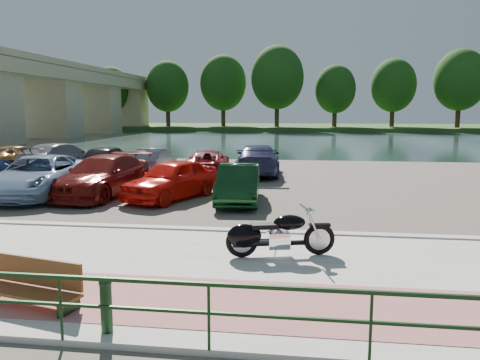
% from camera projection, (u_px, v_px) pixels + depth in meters
% --- Properties ---
extents(ground, '(200.00, 200.00, 0.00)m').
position_uv_depth(ground, '(246.00, 260.00, 9.93)').
color(ground, '#595447').
rests_on(ground, ground).
extents(promenade, '(60.00, 6.00, 0.10)m').
position_uv_depth(promenade, '(240.00, 274.00, 8.94)').
color(promenade, '#A4A19A').
rests_on(promenade, ground).
extents(pink_path, '(60.00, 2.00, 0.01)m').
position_uv_depth(pink_path, '(228.00, 302.00, 7.46)').
color(pink_path, '#A25B5E').
rests_on(pink_path, promenade).
extents(kerb, '(60.00, 0.30, 0.14)m').
position_uv_depth(kerb, '(256.00, 232.00, 11.88)').
color(kerb, '#A4A19A').
rests_on(kerb, ground).
extents(parking_lot, '(60.00, 18.00, 0.04)m').
position_uv_depth(parking_lot, '(276.00, 182.00, 20.71)').
color(parking_lot, '#48423A').
rests_on(parking_lot, ground).
extents(river, '(120.00, 40.00, 0.00)m').
position_uv_depth(river, '(292.00, 141.00, 49.14)').
color(river, '#182C28').
rests_on(river, ground).
extents(far_bank, '(120.00, 24.00, 0.60)m').
position_uv_depth(far_bank, '(297.00, 127.00, 80.46)').
color(far_bank, '#224217').
rests_on(far_bank, ground).
extents(bridge, '(7.00, 56.00, 8.55)m').
position_uv_depth(bridge, '(45.00, 89.00, 53.02)').
color(bridge, tan).
rests_on(bridge, ground).
extents(railing, '(24.04, 0.05, 0.90)m').
position_uv_depth(railing, '(209.00, 299.00, 5.89)').
color(railing, black).
rests_on(railing, promenade).
extents(bollards, '(10.68, 0.18, 0.81)m').
position_uv_depth(bollards, '(95.00, 301.00, 6.44)').
color(bollards, black).
rests_on(bollards, promenade).
extents(far_trees, '(70.25, 10.68, 12.52)m').
position_uv_depth(far_trees, '(325.00, 82.00, 72.74)').
color(far_trees, '#322312').
rests_on(far_trees, far_bank).
extents(motorcycle, '(2.29, 0.93, 1.05)m').
position_uv_depth(motorcycle, '(271.00, 235.00, 9.77)').
color(motorcycle, black).
rests_on(motorcycle, promenade).
extents(park_bench, '(1.86, 0.85, 0.72)m').
position_uv_depth(park_bench, '(31.00, 284.00, 7.38)').
color(park_bench, brown).
rests_on(park_bench, promenade).
extents(car_2, '(3.04, 5.57, 1.48)m').
position_uv_depth(car_2, '(39.00, 176.00, 16.94)').
color(car_2, '#809ABA').
rests_on(car_2, parking_lot).
extents(car_3, '(2.55, 5.22, 1.46)m').
position_uv_depth(car_3, '(103.00, 176.00, 17.05)').
color(car_3, maroon).
rests_on(car_3, parking_lot).
extents(car_4, '(3.07, 4.44, 1.40)m').
position_uv_depth(car_4, '(172.00, 179.00, 16.45)').
color(car_4, red).
rests_on(car_4, parking_lot).
extents(car_5, '(1.65, 3.99, 1.28)m').
position_uv_depth(car_5, '(239.00, 184.00, 15.86)').
color(car_5, black).
rests_on(car_5, parking_lot).
extents(car_6, '(3.05, 5.05, 1.31)m').
position_uv_depth(car_6, '(17.00, 158.00, 24.26)').
color(car_6, '#A36625').
rests_on(car_6, parking_lot).
extents(car_7, '(3.08, 5.39, 1.47)m').
position_uv_depth(car_7, '(62.00, 157.00, 23.84)').
color(car_7, gray).
rests_on(car_7, parking_lot).
extents(car_8, '(1.77, 4.23, 1.43)m').
position_uv_depth(car_8, '(108.00, 159.00, 23.10)').
color(car_8, black).
rests_on(car_8, parking_lot).
extents(car_9, '(1.38, 3.85, 1.26)m').
position_uv_depth(car_9, '(155.00, 161.00, 23.23)').
color(car_9, slate).
rests_on(car_9, parking_lot).
extents(car_10, '(2.66, 4.67, 1.23)m').
position_uv_depth(car_10, '(208.00, 163.00, 22.50)').
color(car_10, maroon).
rests_on(car_10, parking_lot).
extents(car_11, '(2.42, 5.20, 1.47)m').
position_uv_depth(car_11, '(258.00, 160.00, 22.64)').
color(car_11, navy).
rests_on(car_11, parking_lot).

